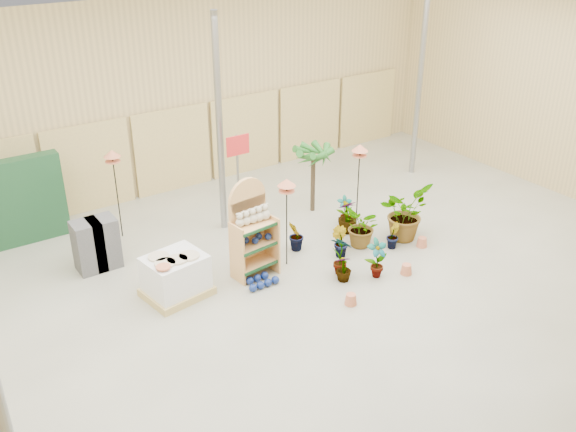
# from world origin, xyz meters

# --- Properties ---
(room) EXTENTS (15.20, 12.10, 4.70)m
(room) POSITION_xyz_m (0.00, 0.91, 2.21)
(room) COLOR gray
(room) RESTS_ON ground
(display_shelf) EXTENTS (0.84, 0.58, 1.89)m
(display_shelf) POSITION_xyz_m (-0.47, 1.59, 0.87)
(display_shelf) COLOR tan
(display_shelf) RESTS_ON ground
(teddy_bears) EXTENTS (0.70, 0.19, 0.31)m
(teddy_bears) POSITION_xyz_m (-0.44, 1.50, 1.20)
(teddy_bears) COLOR beige
(teddy_bears) RESTS_ON display_shelf
(gazing_balls_shelf) EXTENTS (0.70, 0.24, 0.13)m
(gazing_balls_shelf) POSITION_xyz_m (-0.47, 1.47, 0.75)
(gazing_balls_shelf) COLOR navy
(gazing_balls_shelf) RESTS_ON display_shelf
(gazing_balls_floor) EXTENTS (0.63, 0.39, 0.15)m
(gazing_balls_floor) POSITION_xyz_m (-0.56, 1.09, 0.07)
(gazing_balls_floor) COLOR navy
(gazing_balls_floor) RESTS_ON ground
(pallet_stack) EXTENTS (1.21, 1.06, 0.81)m
(pallet_stack) POSITION_xyz_m (-1.98, 1.66, 0.39)
(pallet_stack) COLOR tan
(pallet_stack) RESTS_ON ground
(charcoal_planters) EXTENTS (0.80, 0.50, 1.00)m
(charcoal_planters) POSITION_xyz_m (-2.80, 3.36, 0.50)
(charcoal_planters) COLOR #39393A
(charcoal_planters) RESTS_ON ground
(trellis_stock) EXTENTS (2.00, 0.30, 1.80)m
(trellis_stock) POSITION_xyz_m (-3.80, 5.20, 0.90)
(trellis_stock) COLOR #184022
(trellis_stock) RESTS_ON ground
(offer_sign) EXTENTS (0.50, 0.08, 2.20)m
(offer_sign) POSITION_xyz_m (0.10, 2.98, 1.57)
(offer_sign) COLOR gray
(offer_sign) RESTS_ON ground
(bird_table_front) EXTENTS (0.34, 0.34, 1.79)m
(bird_table_front) POSITION_xyz_m (0.24, 1.46, 1.66)
(bird_table_front) COLOR black
(bird_table_front) RESTS_ON ground
(bird_table_right) EXTENTS (0.34, 0.34, 1.85)m
(bird_table_right) POSITION_xyz_m (2.39, 1.97, 1.71)
(bird_table_right) COLOR black
(bird_table_right) RESTS_ON ground
(bird_table_back) EXTENTS (0.34, 0.34, 1.91)m
(bird_table_back) POSITION_xyz_m (-1.97, 4.32, 1.78)
(bird_table_back) COLOR black
(bird_table_back) RESTS_ON ground
(palm) EXTENTS (0.70, 0.70, 1.64)m
(palm) POSITION_xyz_m (2.05, 3.11, 1.39)
(palm) COLOR #3C2F1E
(palm) RESTS_ON ground
(potted_plant_0) EXTENTS (0.43, 0.51, 0.81)m
(potted_plant_0) POSITION_xyz_m (0.87, 0.59, 0.41)
(potted_plant_0) COLOR #23611F
(potted_plant_0) RESTS_ON ground
(potted_plant_1) EXTENTS (0.33, 0.38, 0.62)m
(potted_plant_1) POSITION_xyz_m (1.28, 1.14, 0.31)
(potted_plant_1) COLOR #23611F
(potted_plant_1) RESTS_ON ground
(potted_plant_2) EXTENTS (0.95, 1.00, 0.88)m
(potted_plant_2) POSITION_xyz_m (1.88, 1.19, 0.44)
(potted_plant_2) COLOR #23611F
(potted_plant_2) RESTS_ON ground
(potted_plant_3) EXTENTS (0.47, 0.47, 0.73)m
(potted_plant_3) POSITION_xyz_m (2.04, 1.85, 0.36)
(potted_plant_3) COLOR #23611F
(potted_plant_3) RESTS_ON ground
(potted_plant_4) EXTENTS (0.40, 0.35, 0.64)m
(potted_plant_4) POSITION_xyz_m (2.24, 2.19, 0.32)
(potted_plant_4) COLOR #23611F
(potted_plant_4) RESTS_ON ground
(potted_plant_5) EXTENTS (0.46, 0.47, 0.67)m
(potted_plant_5) POSITION_xyz_m (0.69, 1.78, 0.33)
(potted_plant_5) COLOR #23611F
(potted_plant_5) RESTS_ON ground
(potted_plant_7) EXTENTS (0.38, 0.38, 0.51)m
(potted_plant_7) POSITION_xyz_m (0.78, 0.38, 0.26)
(potted_plant_7) COLOR #23611F
(potted_plant_7) RESTS_ON ground
(potted_plant_8) EXTENTS (0.45, 0.34, 0.78)m
(potted_plant_8) POSITION_xyz_m (1.36, 0.14, 0.39)
(potted_plant_8) COLOR #23611F
(potted_plant_8) RESTS_ON ground
(potted_plant_9) EXTENTS (0.38, 0.38, 0.54)m
(potted_plant_9) POSITION_xyz_m (2.38, 0.82, 0.27)
(potted_plant_9) COLOR #23611F
(potted_plant_9) RESTS_ON ground
(potted_plant_10) EXTENTS (1.33, 1.26, 1.16)m
(potted_plant_10) POSITION_xyz_m (2.84, 1.01, 0.58)
(potted_plant_10) COLOR #23611F
(potted_plant_10) RESTS_ON ground
(potted_plant_11) EXTENTS (0.45, 0.45, 0.57)m
(potted_plant_11) POSITION_xyz_m (0.50, 2.90, 0.29)
(potted_plant_11) COLOR #23611F
(potted_plant_11) RESTS_ON ground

